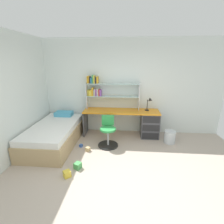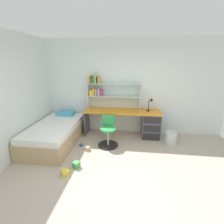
# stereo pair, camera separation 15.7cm
# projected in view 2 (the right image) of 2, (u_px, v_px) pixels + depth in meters

# --- Properties ---
(ground_plane) EXTENTS (5.66, 5.76, 0.02)m
(ground_plane) POSITION_uv_depth(u_px,v_px,m) (117.00, 185.00, 2.94)
(ground_plane) COLOR #B2A393
(room_shell) EXTENTS (5.66, 5.76, 2.73)m
(room_shell) POSITION_uv_depth(u_px,v_px,m) (71.00, 95.00, 3.80)
(room_shell) COLOR silver
(room_shell) RESTS_ON ground_plane
(desk) EXTENTS (2.15, 0.57, 0.76)m
(desk) POSITION_uv_depth(u_px,v_px,m) (142.00, 122.00, 4.70)
(desk) COLOR orange
(desk) RESTS_ON ground_plane
(bookshelf_hutch) EXTENTS (1.53, 0.22, 0.98)m
(bookshelf_hutch) POSITION_uv_depth(u_px,v_px,m) (105.00, 89.00, 4.73)
(bookshelf_hutch) COLOR silver
(bookshelf_hutch) RESTS_ON desk
(desk_lamp) EXTENTS (0.20, 0.17, 0.38)m
(desk_lamp) POSITION_uv_depth(u_px,v_px,m) (151.00, 102.00, 4.54)
(desk_lamp) COLOR black
(desk_lamp) RESTS_ON desk
(swivel_chair) EXTENTS (0.52, 0.52, 0.78)m
(swivel_chair) POSITION_uv_depth(u_px,v_px,m) (108.00, 134.00, 4.22)
(swivel_chair) COLOR black
(swivel_chair) RESTS_ON ground_plane
(bed_platform) EXTENTS (1.09, 2.00, 0.66)m
(bed_platform) POSITION_uv_depth(u_px,v_px,m) (56.00, 133.00, 4.36)
(bed_platform) COLOR tan
(bed_platform) RESTS_ON ground_plane
(waste_bin) EXTENTS (0.30, 0.30, 0.33)m
(waste_bin) POSITION_uv_depth(u_px,v_px,m) (171.00, 138.00, 4.33)
(waste_bin) COLOR silver
(waste_bin) RESTS_ON ground_plane
(toy_block_green_0) EXTENTS (0.17, 0.17, 0.13)m
(toy_block_green_0) POSITION_uv_depth(u_px,v_px,m) (76.00, 165.00, 3.38)
(toy_block_green_0) COLOR #479E51
(toy_block_green_0) RESTS_ON ground_plane
(toy_block_blue_1) EXTENTS (0.09, 0.09, 0.07)m
(toy_block_blue_1) POSITION_uv_depth(u_px,v_px,m) (81.00, 145.00, 4.23)
(toy_block_blue_1) COLOR #3860B7
(toy_block_blue_1) RESTS_ON ground_plane
(toy_block_natural_2) EXTENTS (0.12, 0.12, 0.10)m
(toy_block_natural_2) POSITION_uv_depth(u_px,v_px,m) (88.00, 149.00, 4.03)
(toy_block_natural_2) COLOR tan
(toy_block_natural_2) RESTS_ON ground_plane
(toy_block_yellow_3) EXTENTS (0.17, 0.17, 0.12)m
(toy_block_yellow_3) POSITION_uv_depth(u_px,v_px,m) (65.00, 173.00, 3.15)
(toy_block_yellow_3) COLOR gold
(toy_block_yellow_3) RESTS_ON ground_plane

